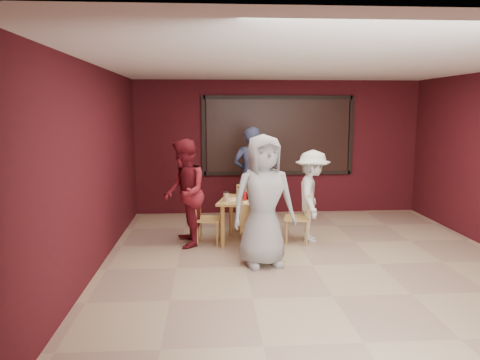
{
  "coord_description": "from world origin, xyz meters",
  "views": [
    {
      "loc": [
        -1.45,
        -6.31,
        2.2
      ],
      "look_at": [
        -0.95,
        1.2,
        1.06
      ],
      "focal_mm": 35.0,
      "sensor_mm": 36.0,
      "label": 1
    }
  ],
  "objects": [
    {
      "name": "diner_front",
      "position": [
        -0.7,
        0.07,
        0.93
      ],
      "size": [
        1.01,
        0.77,
        1.86
      ],
      "primitive_type": "imported",
      "rotation": [
        0.0,
        0.0,
        0.21
      ],
      "color": "#9A9A9A",
      "rests_on": "floor"
    },
    {
      "name": "diner_left",
      "position": [
        -1.85,
        1.11,
        0.87
      ],
      "size": [
        0.76,
        0.92,
        1.73
      ],
      "primitive_type": "imported",
      "rotation": [
        0.0,
        0.0,
        -1.44
      ],
      "color": "maroon",
      "rests_on": "floor"
    },
    {
      "name": "chair_back",
      "position": [
        -0.76,
        1.99,
        0.47
      ],
      "size": [
        0.43,
        0.43,
        0.84
      ],
      "color": "tan",
      "rests_on": "floor"
    },
    {
      "name": "dining_table",
      "position": [
        -0.8,
        1.2,
        0.65
      ],
      "size": [
        1.11,
        1.11,
        0.88
      ],
      "color": "tan",
      "rests_on": "floor"
    },
    {
      "name": "diner_right",
      "position": [
        0.26,
        1.27,
        0.77
      ],
      "size": [
        0.76,
        1.08,
        1.53
      ],
      "primitive_type": "imported",
      "rotation": [
        0.0,
        0.0,
        1.37
      ],
      "color": "silver",
      "rests_on": "floor"
    },
    {
      "name": "floor",
      "position": [
        0.0,
        0.0,
        0.0
      ],
      "size": [
        7.0,
        7.0,
        0.0
      ],
      "primitive_type": "plane",
      "color": "tan",
      "rests_on": "ground"
    },
    {
      "name": "chair_right",
      "position": [
        0.06,
        1.16,
        0.47
      ],
      "size": [
        0.48,
        0.48,
        0.84
      ],
      "color": "tan",
      "rests_on": "floor"
    },
    {
      "name": "chair_left",
      "position": [
        -1.54,
        1.2,
        0.47
      ],
      "size": [
        0.46,
        0.46,
        0.83
      ],
      "color": "tan",
      "rests_on": "floor"
    },
    {
      "name": "chair_front",
      "position": [
        -0.79,
        0.46,
        0.46
      ],
      "size": [
        0.44,
        0.44,
        0.81
      ],
      "color": "tan",
      "rests_on": "floor"
    },
    {
      "name": "window_blinds",
      "position": [
        0.0,
        3.45,
        1.65
      ],
      "size": [
        3.0,
        0.02,
        1.5
      ],
      "primitive_type": "cube",
      "color": "black"
    },
    {
      "name": "diner_back",
      "position": [
        -0.66,
        2.48,
        0.94
      ],
      "size": [
        0.71,
        0.48,
        1.88
      ],
      "primitive_type": "imported",
      "rotation": [
        0.0,
        0.0,
        3.19
      ],
      "color": "#2B314D",
      "rests_on": "floor"
    }
  ]
}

